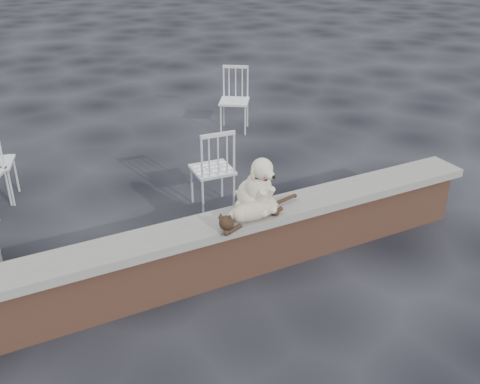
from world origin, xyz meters
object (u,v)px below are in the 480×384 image
chair_c (212,168)px  chair_d (234,100)px  cat (253,210)px  dog (253,182)px

chair_c → chair_d: bearing=-118.3°
cat → chair_d: chair_d is taller
cat → chair_c: (0.24, 1.37, -0.20)m
chair_c → chair_d: 2.45m
dog → chair_d: (1.48, 3.28, -0.38)m
dog → chair_c: dog is taller
chair_d → cat: bearing=-81.1°
cat → chair_c: size_ratio=1.17×
chair_c → chair_d: (1.32, 2.06, 0.00)m
dog → chair_c: 1.28m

